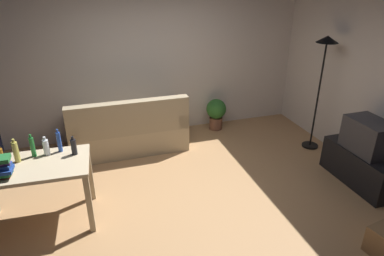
% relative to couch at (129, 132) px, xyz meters
% --- Properties ---
extents(ground_plane, '(5.20, 4.40, 0.02)m').
position_rel_couch_xyz_m(ground_plane, '(0.63, -1.59, -0.32)').
color(ground_plane, tan).
extents(wall_rear, '(5.20, 0.10, 2.70)m').
position_rel_couch_xyz_m(wall_rear, '(0.63, 0.61, 1.04)').
color(wall_rear, silver).
rests_on(wall_rear, ground_plane).
extents(wall_right, '(0.10, 4.40, 2.70)m').
position_rel_couch_xyz_m(wall_right, '(3.23, -1.59, 1.04)').
color(wall_right, beige).
rests_on(wall_right, ground_plane).
extents(couch, '(1.82, 0.84, 0.92)m').
position_rel_couch_xyz_m(couch, '(0.00, 0.00, 0.00)').
color(couch, tan).
rests_on(couch, ground_plane).
extents(tv_stand, '(0.44, 1.10, 0.48)m').
position_rel_couch_xyz_m(tv_stand, '(2.88, -1.92, -0.07)').
color(tv_stand, black).
rests_on(tv_stand, ground_plane).
extents(tv, '(0.41, 0.60, 0.44)m').
position_rel_couch_xyz_m(tv, '(2.88, -1.92, 0.39)').
color(tv, '#2D2D33').
rests_on(tv, tv_stand).
extents(torchiere_lamp, '(0.32, 0.32, 1.81)m').
position_rel_couch_xyz_m(torchiere_lamp, '(2.88, -0.83, 1.11)').
color(torchiere_lamp, black).
rests_on(torchiere_lamp, ground_plane).
extents(desk, '(1.23, 0.76, 0.76)m').
position_rel_couch_xyz_m(desk, '(-1.22, -1.49, 0.34)').
color(desk, '#C6B28E').
rests_on(desk, ground_plane).
extents(potted_plant, '(0.36, 0.36, 0.57)m').
position_rel_couch_xyz_m(potted_plant, '(1.63, 0.31, 0.02)').
color(potted_plant, brown).
rests_on(potted_plant, ground_plane).
extents(bottle_amber, '(0.05, 0.05, 0.21)m').
position_rel_couch_xyz_m(bottle_amber, '(-1.51, -1.34, 0.54)').
color(bottle_amber, '#9E6019').
rests_on(bottle_amber, desk).
extents(bottle_squat, '(0.06, 0.06, 0.28)m').
position_rel_couch_xyz_m(bottle_squat, '(-1.35, -1.37, 0.58)').
color(bottle_squat, '#BCB24C').
rests_on(bottle_squat, desk).
extents(bottle_green, '(0.05, 0.05, 0.27)m').
position_rel_couch_xyz_m(bottle_green, '(-1.20, -1.29, 0.57)').
color(bottle_green, '#1E722D').
rests_on(bottle_green, desk).
extents(bottle_clear, '(0.07, 0.07, 0.22)m').
position_rel_couch_xyz_m(bottle_clear, '(-1.06, -1.30, 0.55)').
color(bottle_clear, silver).
rests_on(bottle_clear, desk).
extents(bottle_blue, '(0.05, 0.05, 0.28)m').
position_rel_couch_xyz_m(bottle_blue, '(-0.92, -1.26, 0.58)').
color(bottle_blue, '#2347A3').
rests_on(bottle_blue, desk).
extents(bottle_dark, '(0.06, 0.06, 0.22)m').
position_rel_couch_xyz_m(bottle_dark, '(-0.76, -1.38, 0.55)').
color(bottle_dark, black).
rests_on(bottle_dark, desk).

